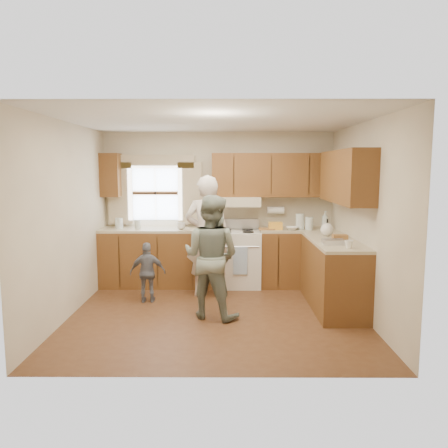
{
  "coord_description": "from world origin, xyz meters",
  "views": [
    {
      "loc": [
        0.13,
        -5.55,
        1.92
      ],
      "look_at": [
        0.1,
        0.4,
        1.15
      ],
      "focal_mm": 35.0,
      "sensor_mm": 36.0,
      "label": 1
    }
  ],
  "objects_px": {
    "stove": "(237,257)",
    "woman_right": "(211,257)",
    "woman_left": "(207,236)",
    "child": "(148,272)"
  },
  "relations": [
    {
      "from": "stove",
      "to": "woman_right",
      "type": "relative_size",
      "value": 0.68
    },
    {
      "from": "woman_left",
      "to": "stove",
      "type": "bearing_deg",
      "value": -121.94
    },
    {
      "from": "child",
      "to": "woman_right",
      "type": "bearing_deg",
      "value": 143.09
    },
    {
      "from": "stove",
      "to": "woman_left",
      "type": "height_order",
      "value": "woman_left"
    },
    {
      "from": "stove",
      "to": "woman_right",
      "type": "xyz_separation_m",
      "value": [
        -0.36,
        -1.51,
        0.32
      ]
    },
    {
      "from": "stove",
      "to": "woman_left",
      "type": "distance_m",
      "value": 0.86
    },
    {
      "from": "woman_left",
      "to": "child",
      "type": "distance_m",
      "value": 1.01
    },
    {
      "from": "stove",
      "to": "woman_right",
      "type": "bearing_deg",
      "value": -103.49
    },
    {
      "from": "stove",
      "to": "child",
      "type": "relative_size",
      "value": 1.24
    },
    {
      "from": "stove",
      "to": "child",
      "type": "height_order",
      "value": "stove"
    }
  ]
}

